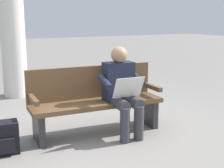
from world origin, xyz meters
TOP-DOWN VIEW (x-y plane):
  - ground_plane at (0.00, 0.00)m, footprint 40.00×40.00m
  - bench_near at (-0.01, -0.07)m, footprint 1.83×0.61m
  - person_seated at (-0.28, 0.18)m, footprint 0.59×0.59m
  - backpack at (1.25, 0.07)m, footprint 0.36×0.29m
  - support_pillar at (0.52, -2.65)m, footprint 0.47×0.47m

SIDE VIEW (x-z plane):
  - ground_plane at x=0.00m, z-range 0.00..0.00m
  - backpack at x=1.25m, z-range 0.00..0.38m
  - bench_near at x=-0.01m, z-range 0.01..0.91m
  - person_seated at x=-0.28m, z-range 0.04..1.22m
  - support_pillar at x=0.52m, z-range 0.00..3.13m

